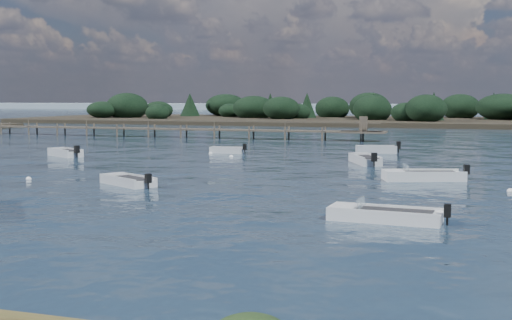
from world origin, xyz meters
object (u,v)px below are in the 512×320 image
(dinghy_mid_white_a, at_px, (384,217))
(dinghy_mid_white_b, at_px, (423,178))
(dinghy_extra_a, at_px, (365,161))
(tender_far_grey, at_px, (65,154))
(tender_far_white, at_px, (227,151))
(jetty, at_px, (151,129))
(dinghy_mid_grey, at_px, (128,182))
(tender_far_grey_b, at_px, (376,151))

(dinghy_mid_white_a, height_order, dinghy_mid_white_b, dinghy_mid_white_b)
(dinghy_extra_a, xyz_separation_m, dinghy_mid_white_a, (3.76, -21.59, -0.04))
(dinghy_extra_a, height_order, tender_far_grey, tender_far_grey)
(dinghy_mid_white_a, xyz_separation_m, dinghy_mid_white_b, (0.76, 13.08, 0.02))
(tender_far_white, xyz_separation_m, dinghy_mid_white_a, (16.27, -26.76, -0.01))
(tender_far_grey, relative_size, jetty, 0.06)
(tender_far_white, height_order, jetty, jetty)
(dinghy_extra_a, xyz_separation_m, jetty, (-29.32, 24.30, 0.81))
(dinghy_mid_grey, relative_size, tender_far_grey, 1.02)
(dinghy_mid_grey, bearing_deg, tender_far_grey_b, 67.13)
(dinghy_mid_white_b, bearing_deg, dinghy_extra_a, 117.95)
(dinghy_mid_white_a, relative_size, jetty, 0.07)
(tender_far_grey, bearing_deg, tender_far_white, 30.20)
(dinghy_mid_white_b, bearing_deg, dinghy_mid_grey, -155.65)
(tender_far_grey, distance_m, dinghy_mid_white_b, 29.39)
(dinghy_mid_grey, bearing_deg, tender_far_white, 94.99)
(dinghy_extra_a, height_order, jetty, jetty)
(dinghy_mid_grey, xyz_separation_m, dinghy_mid_white_b, (15.23, 6.89, 0.02))
(dinghy_mid_white_b, bearing_deg, jetty, 135.89)
(dinghy_mid_white_b, bearing_deg, tender_far_grey, 166.27)
(dinghy_mid_white_a, distance_m, tender_far_grey, 34.27)
(tender_far_grey_b, bearing_deg, dinghy_mid_grey, -112.87)
(tender_far_white, bearing_deg, tender_far_grey_b, 18.41)
(dinghy_extra_a, bearing_deg, tender_far_white, 157.54)
(tender_far_grey_b, height_order, tender_far_grey, tender_far_grey_b)
(tender_far_grey, bearing_deg, jetty, 101.58)
(tender_far_grey, bearing_deg, tender_far_grey_b, 24.42)
(dinghy_extra_a, xyz_separation_m, dinghy_mid_grey, (-10.71, -15.40, -0.04))
(tender_far_grey, height_order, dinghy_mid_white_b, tender_far_grey)
(dinghy_mid_white_b, bearing_deg, tender_far_white, 141.21)
(tender_far_white, distance_m, dinghy_mid_grey, 20.65)
(dinghy_extra_a, relative_size, dinghy_mid_white_b, 0.95)
(jetty, bearing_deg, tender_far_grey_b, -27.46)
(tender_far_white, height_order, tender_far_grey, tender_far_grey)
(tender_far_white, distance_m, dinghy_mid_white_b, 21.84)
(dinghy_extra_a, bearing_deg, tender_far_grey, -176.34)
(dinghy_mid_grey, distance_m, dinghy_mid_white_b, 16.72)
(tender_far_grey, relative_size, dinghy_mid_white_b, 0.77)
(jetty, bearing_deg, tender_far_white, -48.68)
(tender_far_grey_b, relative_size, jetty, 0.06)
(dinghy_mid_grey, distance_m, tender_far_grey, 19.23)
(dinghy_mid_white_a, bearing_deg, dinghy_mid_white_b, 86.69)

